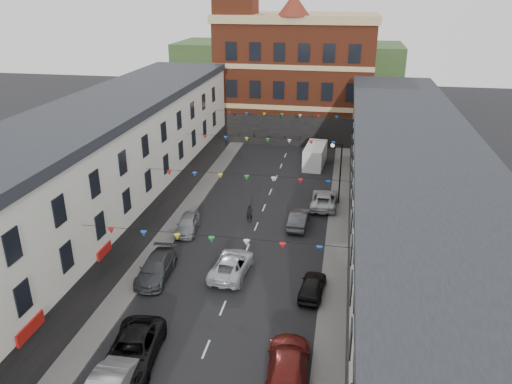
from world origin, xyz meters
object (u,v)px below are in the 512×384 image
Objects in this scene: car_left_e at (188,224)px; street_lamp at (338,165)px; car_right_e at (299,219)px; car_left_c at (133,350)px; car_left_d at (156,268)px; pedestrian at (250,214)px; car_right_c at (288,365)px; white_van at (315,156)px; car_right_d at (312,286)px; moving_car at (232,265)px; car_right_f at (324,199)px.

street_lamp is at bearing 26.52° from car_left_e.
car_left_e is 0.96× the size of car_right_e.
car_left_e is (-1.90, 15.79, -0.09)m from car_left_c.
street_lamp is 1.42× the size of car_right_e.
street_lamp reaches higher than car_left_d.
car_right_c is at bearing -78.65° from pedestrian.
pedestrian is at bearing -101.63° from white_van.
street_lamp reaches higher than white_van.
car_right_e is at bearing -74.60° from car_right_d.
white_van reaches higher than car_left_e.
street_lamp is 23.57m from car_right_c.
white_van is (7.40, 34.53, 0.43)m from car_left_c.
car_right_c is (10.32, -15.38, 0.10)m from car_left_e.
moving_car is (5.13, 1.40, -0.02)m from car_left_d.
pedestrian is at bearing -144.21° from street_lamp.
white_van is at bearing 68.55° from pedestrian.
car_left_d is 1.19× the size of car_right_e.
street_lamp is 11.49m from white_van.
car_left_c is 18.68m from pedestrian.
car_right_e is (9.10, 2.63, 0.00)m from car_left_e.
car_right_d is at bearing -98.63° from car_right_c.
pedestrian reaches higher than car_right_e.
car_left_c reaches higher than car_left_d.
white_van is 3.46× the size of pedestrian.
car_right_f is (0.65, 22.62, -0.08)m from car_right_c.
car_right_d is at bearing -64.29° from pedestrian.
moving_car reaches higher than car_right_f.
car_left_c is 15.90m from car_left_e.
street_lamp is 14.77m from car_left_e.
car_left_e reaches higher than car_right_d.
car_left_d is at bearing 50.60° from car_right_e.
car_right_f is at bearing -85.12° from car_right_d.
pedestrian is at bearing -53.78° from car_right_d.
car_left_d is 0.98× the size of moving_car.
car_left_d is at bearing 3.62° from car_right_d.
car_right_d is 14.74m from car_right_f.
car_left_c is 8.71m from car_left_d.
car_left_d is 0.98× the size of car_right_f.
street_lamp is 19.66m from car_left_d.
car_left_c reaches higher than car_right_d.
car_right_e is at bearing 44.28° from car_left_d.
car_left_d is 1.23× the size of car_left_e.
car_left_d is 0.92× the size of white_van.
car_right_d is 0.75× the size of moving_car.
car_right_d is 0.91× the size of car_right_e.
car_left_e is 2.58× the size of pedestrian.
moving_car is at bearing -95.51° from white_van.
pedestrian reaches higher than car_left_d.
moving_car is (-5.87, 1.62, 0.06)m from car_right_d.
white_van is (0.20, 16.11, 0.51)m from car_right_e.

